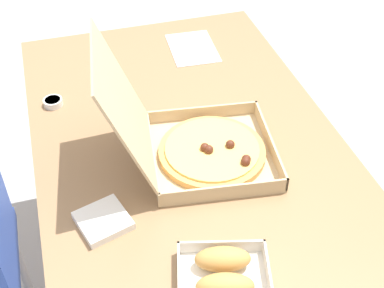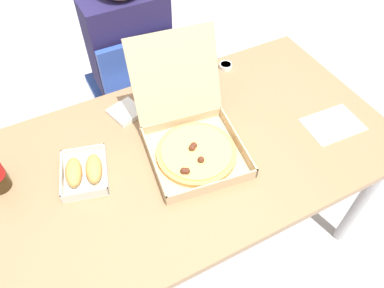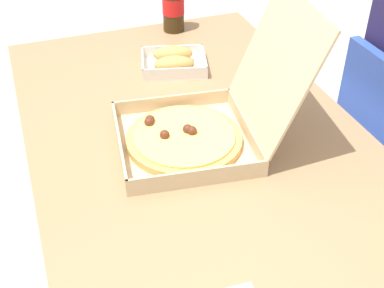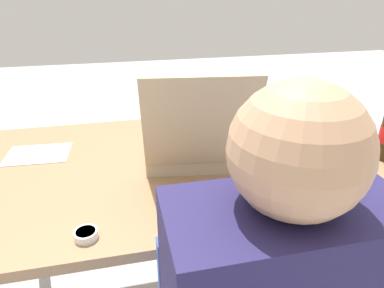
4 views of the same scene
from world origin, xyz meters
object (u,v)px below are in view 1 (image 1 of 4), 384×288
paper_menu (193,48)px  dipping_sauce_cup (53,102)px  bread_side_box (224,274)px  napkin_pile (103,221)px  pizza_box_open (198,144)px

paper_menu → dipping_sauce_cup: bearing=114.3°
bread_side_box → napkin_pile: bearing=43.6°
napkin_pile → pizza_box_open: bearing=-61.1°
napkin_pile → dipping_sauce_cup: (0.49, 0.07, 0.00)m
napkin_pile → dipping_sauce_cup: same height
paper_menu → napkin_pile: napkin_pile is taller
pizza_box_open → napkin_pile: 0.31m
paper_menu → bread_side_box: bearing=170.7°
bread_side_box → pizza_box_open: bearing=-8.8°
bread_side_box → paper_menu: 0.93m
pizza_box_open → bread_side_box: size_ratio=2.12×
dipping_sauce_cup → napkin_pile: bearing=-172.1°
pizza_box_open → napkin_pile: (-0.15, 0.27, -0.04)m
paper_menu → dipping_sauce_cup: 0.52m
pizza_box_open → paper_menu: 0.55m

